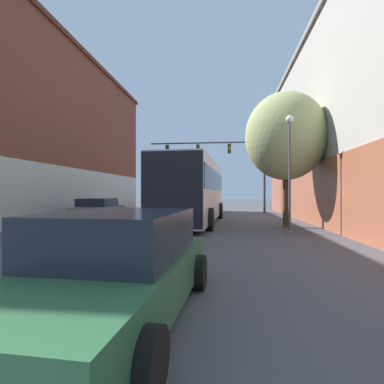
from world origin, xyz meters
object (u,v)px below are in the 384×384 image
at_px(hatchback_foreground, 115,268).
at_px(bus, 193,189).
at_px(parked_car_left_mid, 99,210).
at_px(street_tree_near, 286,136).
at_px(parked_car_left_near, 161,202).
at_px(street_lamp, 290,166).
at_px(traffic_signal_gantry, 224,157).

bearing_deg(hatchback_foreground, bus, 4.71).
height_order(parked_car_left_mid, street_tree_near, street_tree_near).
height_order(bus, parked_car_left_mid, bus).
bearing_deg(hatchback_foreground, parked_car_left_mid, 27.93).
distance_m(parked_car_left_near, street_lamp, 20.17).
xyz_separation_m(traffic_signal_gantry, street_lamp, (2.86, -12.56, -1.94)).
height_order(bus, traffic_signal_gantry, traffic_signal_gantry).
bearing_deg(parked_car_left_near, hatchback_foreground, -169.04).
height_order(parked_car_left_near, traffic_signal_gantry, traffic_signal_gantry).
height_order(parked_car_left_mid, street_lamp, street_lamp).
distance_m(bus, street_lamp, 5.65).
height_order(parked_car_left_near, parked_car_left_mid, parked_car_left_near).
relative_size(hatchback_foreground, street_lamp, 0.94).
bearing_deg(bus, hatchback_foreground, -175.69).
distance_m(parked_car_left_near, traffic_signal_gantry, 9.26).
bearing_deg(street_tree_near, hatchback_foreground, -111.19).
height_order(traffic_signal_gantry, street_tree_near, street_tree_near).
distance_m(hatchback_foreground, parked_car_left_near, 27.16).
height_order(hatchback_foreground, parked_car_left_near, hatchback_foreground).
xyz_separation_m(bus, street_lamp, (4.41, -3.42, 0.89)).
bearing_deg(traffic_signal_gantry, bus, -99.64).
bearing_deg(hatchback_foreground, parked_car_left_near, 14.37).
xyz_separation_m(parked_car_left_near, street_lamp, (9.41, -17.72, 2.09)).
distance_m(street_lamp, street_tree_near, 2.71).
bearing_deg(parked_car_left_mid, parked_car_left_near, -2.76).
bearing_deg(street_tree_near, traffic_signal_gantry, 106.58).
distance_m(parked_car_left_near, street_tree_near, 18.70).
height_order(traffic_signal_gantry, street_lamp, traffic_signal_gantry).
relative_size(parked_car_left_mid, street_lamp, 0.84).
bearing_deg(traffic_signal_gantry, street_tree_near, -73.42).
bearing_deg(parked_car_left_near, bus, -161.19).
distance_m(hatchback_foreground, street_tree_near, 12.42).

